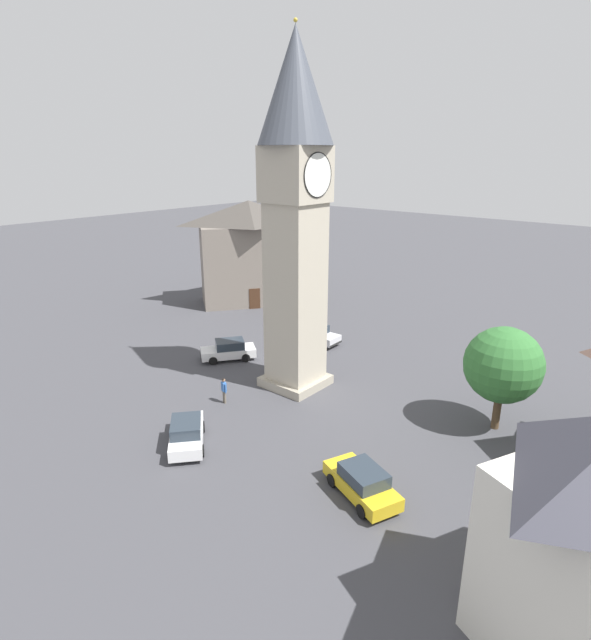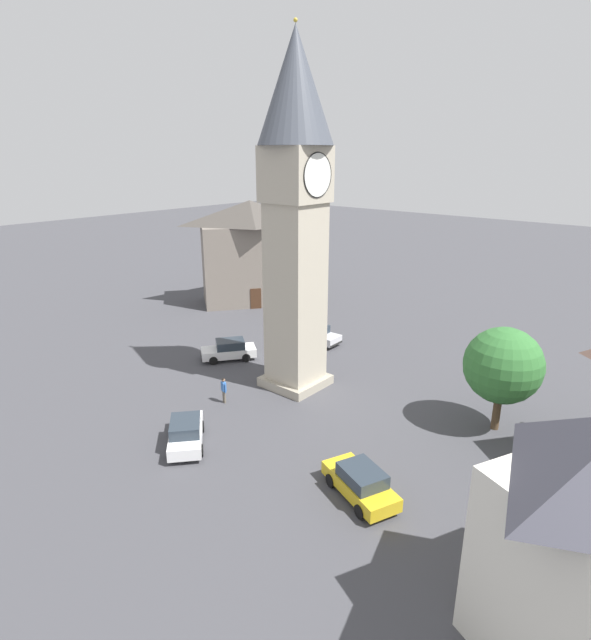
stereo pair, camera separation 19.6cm
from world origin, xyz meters
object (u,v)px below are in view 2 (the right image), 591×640
Objects in this scene: clock_tower at (295,190)px; car_white_side at (186,432)px; tree at (503,366)px; car_blue_kerb at (360,482)px; car_red_corner at (229,350)px; pedestrian at (224,388)px; building_terrace_right at (251,252)px; car_silver_kerb at (316,334)px.

clock_tower is 15.48m from car_white_side.
clock_tower is 15.69m from tree.
car_white_side is at bearing 136.32° from tree.
car_blue_kerb is 0.73× the size of tree.
pedestrian is (-5.02, -5.07, 0.25)m from car_red_corner.
tree is 30.70m from building_terrace_right.
car_blue_kerb is 33.38m from building_terrace_right.
car_white_side is 2.50× the size of pedestrian.
car_white_side is (-16.71, -4.36, 0.00)m from car_silver_kerb.
pedestrian is at bearing 119.48° from tree.
tree is at bearing -76.20° from clock_tower.
car_silver_kerb is at bearing 76.00° from tree.
car_blue_kerb is 1.07× the size of car_silver_kerb.
car_blue_kerb is 10.90m from tree.
car_blue_kerb and car_silver_kerb have the same top height.
building_terrace_right is (17.35, 15.04, 4.35)m from pedestrian.
building_terrace_right reaches higher than car_white_side.
pedestrian is at bearing -169.54° from car_silver_kerb.
building_terrace_right is (21.96, 17.16, 4.60)m from car_white_side.
tree is (12.62, -12.05, 3.16)m from car_white_side.
building_terrace_right is at bearing 53.48° from clock_tower.
clock_tower is 13.93m from car_red_corner.
pedestrian is at bearing -134.73° from car_red_corner.
car_blue_kerb is 0.38× the size of building_terrace_right.
tree reaches higher than car_blue_kerb.
car_white_side is 0.70× the size of tree.
tree is at bearing -81.17° from car_red_corner.
car_silver_kerb is at bearing 44.40° from car_blue_kerb.
pedestrian is 0.14× the size of building_terrace_right.
car_silver_kerb and car_red_corner have the same top height.
car_red_corner is 16.51m from building_terrace_right.
building_terrace_right is (12.33, 9.96, 4.60)m from car_red_corner.
clock_tower is 22.16m from building_terrace_right.
clock_tower is at bearing -90.61° from car_red_corner.
car_silver_kerb is (7.15, 3.94, -12.17)m from clock_tower.
car_silver_kerb is at bearing 14.62° from car_white_side.
car_white_side is 0.36× the size of building_terrace_right.
building_terrace_right is at bearing 53.93° from car_blue_kerb.
car_silver_kerb is at bearing -112.27° from building_terrace_right.
car_blue_kerb and car_white_side have the same top height.
pedestrian is (2.12, 11.69, 0.25)m from car_blue_kerb.
pedestrian is at bearing 79.74° from car_blue_kerb.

